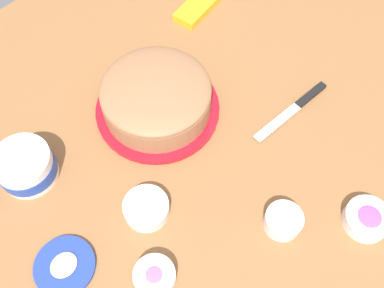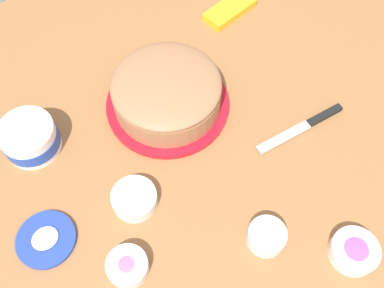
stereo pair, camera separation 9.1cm
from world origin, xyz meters
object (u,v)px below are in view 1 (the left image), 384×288
object	(u,v)px
frosting_tub	(25,166)
sprinkle_bowl_blue	(283,221)
candy_box_upper	(198,7)
sprinkle_bowl_pink	(155,276)
frosting_tub_lid	(65,266)
sprinkle_bowl_yellow	(146,208)
sprinkle_bowl_rainbow	(367,219)
frosted_cake	(157,99)
spreading_knife	(297,106)

from	to	relation	value
frosting_tub	sprinkle_bowl_blue	distance (m)	0.55
frosting_tub	candy_box_upper	size ratio (longest dim) A/B	0.84
sprinkle_bowl_pink	candy_box_upper	size ratio (longest dim) A/B	0.55
frosting_tub	frosting_tub_lid	size ratio (longest dim) A/B	1.04
sprinkle_bowl_blue	sprinkle_bowl_yellow	bearing A→B (deg)	129.18
sprinkle_bowl_pink	candy_box_upper	xyz separation A→B (m)	(0.58, 0.45, -0.01)
frosting_tub_lid	sprinkle_bowl_blue	distance (m)	0.44
sprinkle_bowl_yellow	candy_box_upper	bearing A→B (deg)	34.35
frosting_tub	sprinkle_bowl_rainbow	xyz separation A→B (m)	(0.42, -0.58, -0.02)
sprinkle_bowl_yellow	sprinkle_bowl_pink	bearing A→B (deg)	-125.52
frosting_tub_lid	candy_box_upper	bearing A→B (deg)	24.36
sprinkle_bowl_yellow	candy_box_upper	world-z (taller)	sprinkle_bowl_yellow
frosted_cake	spreading_knife	world-z (taller)	frosted_cake
frosted_cake	candy_box_upper	distance (m)	0.35
sprinkle_bowl_blue	frosting_tub_lid	bearing A→B (deg)	146.23
frosted_cake	sprinkle_bowl_yellow	size ratio (longest dim) A/B	3.08
frosted_cake	frosting_tub_lid	xyz separation A→B (m)	(-0.38, -0.14, -0.04)
candy_box_upper	sprinkle_bowl_blue	bearing A→B (deg)	-129.51
sprinkle_bowl_pink	sprinkle_bowl_yellow	distance (m)	0.14
sprinkle_bowl_rainbow	candy_box_upper	world-z (taller)	sprinkle_bowl_rainbow
frosted_cake	frosting_tub_lid	world-z (taller)	frosted_cake
frosted_cake	sprinkle_bowl_pink	bearing A→B (deg)	-133.56
sprinkle_bowl_pink	sprinkle_bowl_yellow	bearing A→B (deg)	54.48
sprinkle_bowl_rainbow	sprinkle_bowl_pink	size ratio (longest dim) A/B	1.16
frosting_tub_lid	sprinkle_bowl_blue	bearing A→B (deg)	-33.77
frosting_tub_lid	sprinkle_bowl_rainbow	size ratio (longest dim) A/B	1.27
frosting_tub_lid	sprinkle_bowl_rainbow	distance (m)	0.61
frosting_tub_lid	sprinkle_bowl_pink	distance (m)	0.18
frosting_tub	frosting_tub_lid	world-z (taller)	frosting_tub
frosted_cake	sprinkle_bowl_yellow	xyz separation A→B (m)	(-0.19, -0.17, -0.03)
sprinkle_bowl_pink	sprinkle_bowl_yellow	size ratio (longest dim) A/B	0.85
frosting_tub	frosted_cake	bearing A→B (deg)	-13.35
sprinkle_bowl_pink	sprinkle_bowl_rainbow	bearing A→B (deg)	-30.05
frosting_tub_lid	sprinkle_bowl_rainbow	world-z (taller)	sprinkle_bowl_rainbow
frosting_tub_lid	candy_box_upper	distance (m)	0.75
sprinkle_bowl_yellow	frosting_tub_lid	bearing A→B (deg)	171.46
sprinkle_bowl_rainbow	sprinkle_bowl_blue	distance (m)	0.17
sprinkle_bowl_rainbow	sprinkle_bowl_blue	world-z (taller)	sprinkle_bowl_blue
frosting_tub	spreading_knife	world-z (taller)	frosting_tub
sprinkle_bowl_rainbow	sprinkle_bowl_blue	size ratio (longest dim) A/B	1.23
frosting_tub_lid	sprinkle_bowl_yellow	size ratio (longest dim) A/B	1.27
frosting_tub	sprinkle_bowl_pink	distance (m)	0.36
frosting_tub	sprinkle_bowl_blue	bearing A→B (deg)	-57.15
sprinkle_bowl_blue	frosted_cake	bearing A→B (deg)	88.12
frosted_cake	frosting_tub	distance (m)	0.32
frosting_tub	spreading_knife	xyz separation A→B (m)	(0.55, -0.30, -0.03)
frosting_tub_lid	sprinkle_bowl_blue	world-z (taller)	sprinkle_bowl_blue
sprinkle_bowl_rainbow	frosted_cake	bearing A→B (deg)	102.51
spreading_knife	sprinkle_bowl_yellow	xyz separation A→B (m)	(-0.43, 0.06, 0.01)
sprinkle_bowl_pink	sprinkle_bowl_blue	world-z (taller)	sprinkle_bowl_blue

